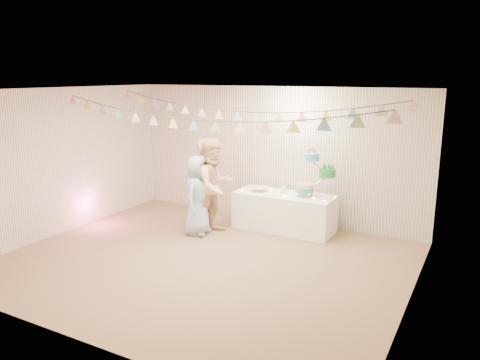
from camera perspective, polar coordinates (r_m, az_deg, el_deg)
The scene contains 25 objects.
floor at distance 7.35m, azimuth -4.41°, elevation -9.84°, with size 6.00×6.00×0.00m, color brown.
ceiling at distance 6.79m, azimuth -4.79°, elevation 10.86°, with size 6.00×6.00×0.00m, color white.
back_wall at distance 9.11m, azimuth 4.00°, elevation 3.14°, with size 6.00×6.00×0.00m, color silver.
front_wall at distance 5.12m, azimuth -20.05°, elevation -5.33°, with size 6.00×6.00×0.00m, color silver.
left_wall at distance 8.92m, azimuth -20.99°, elevation 2.11°, with size 5.00×5.00×0.00m, color silver.
right_wall at distance 5.92m, azimuth 20.59°, elevation -2.95°, with size 5.00×5.00×0.00m, color silver.
table at distance 8.68m, azimuth 5.42°, elevation -3.87°, with size 1.83×0.73×0.69m, color white.
cake_stand at distance 8.34m, azimuth 9.15°, elevation 1.10°, with size 0.73×0.43×0.81m, color silver, non-canonical shape.
cake_bottom at distance 8.40m, azimuth 7.97°, elevation -1.02°, with size 0.31×0.31×0.15m, color teal, non-canonical shape.
cake_middle at distance 8.37m, azimuth 10.50°, elevation 0.74°, with size 0.27×0.27×0.22m, color #1A7734, non-canonical shape.
cake_top_tier at distance 8.29m, azimuth 8.74°, elevation 2.58°, with size 0.25×0.25×0.19m, color #459EDB, non-canonical shape.
platter at distance 8.73m, azimuth 2.34°, elevation -0.90°, with size 0.32×0.32×0.02m, color white.
posy at distance 8.62m, azimuth 5.35°, elevation -0.71°, with size 0.12×0.12×0.14m, color white, non-canonical shape.
person_adult_a at distance 8.57m, azimuth -3.89°, elevation -0.60°, with size 0.61×0.40×1.69m, color tan.
person_adult_b at distance 8.36m, azimuth -3.12°, elevation -0.79°, with size 0.84×0.65×1.73m, color #DEB188.
person_child at distance 8.36m, azimuth -5.19°, elevation -1.85°, with size 0.70×0.46×1.43m, color #94B1D1.
bunting_back at distance 7.74m, azimuth -0.25°, elevation 9.29°, with size 5.60×1.10×0.40m, color pink, non-canonical shape.
bunting_front at distance 6.64m, azimuth -5.70°, elevation 8.38°, with size 5.60×0.90×0.36m, color #72A5E5, non-canonical shape.
tealight_0 at distance 8.79m, azimuth 0.28°, elevation -1.19°, with size 0.04×0.04×0.03m, color #FFD88C.
tealight_1 at distance 8.88m, azimuth 3.85°, elevation -1.07°, with size 0.04×0.04×0.03m, color #FFD88C.
tealight_2 at distance 8.35m, azimuth 5.50°, elevation -2.00°, with size 0.04×0.04×0.03m, color #FFD88C.
tealight_3 at distance 8.66m, azimuth 8.17°, elevation -1.53°, with size 0.04×0.04×0.03m, color #FFD88C.
tealight_4 at distance 8.15m, azimuth 10.28°, elevation -2.53°, with size 0.04×0.04×0.03m, color #FFD88C.
tealight_5 at distance 8.43m, azimuth 11.51°, elevation -2.06°, with size 0.04×0.04×0.03m, color #FFD88C.
tealight_6 at distance 8.30m, azimuth 8.99°, elevation -2.19°, with size 0.04×0.04×0.03m, color #FFD88C.
Camera 1 is at (3.71, -5.68, 2.83)m, focal length 35.00 mm.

